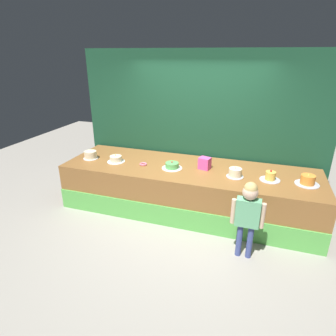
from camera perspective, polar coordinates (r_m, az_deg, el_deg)
ground_plane at (r=4.64m, az=1.86°, el=-11.87°), size 12.00×12.00×0.00m
stage_platform at (r=4.98m, az=4.04°, el=-4.19°), size 4.29×1.31×0.79m
curtain_backdrop at (r=5.34m, az=6.37°, el=8.37°), size 4.54×0.08×2.67m
child_figure at (r=3.83m, az=15.77°, el=-8.15°), size 0.43×0.20×1.12m
pink_box at (r=4.77m, az=7.36°, el=0.94°), size 0.21×0.19×0.20m
donut at (r=4.95m, az=-4.98°, el=0.79°), size 0.13×0.13×0.03m
cake_far_left at (r=5.40m, az=-15.28°, el=2.54°), size 0.27×0.27×0.14m
cake_left at (r=5.14m, az=-10.42°, el=1.76°), size 0.31×0.31×0.16m
cake_center_left at (r=4.77m, az=0.81°, el=0.44°), size 0.34×0.34×0.13m
cake_center_right at (r=4.56m, az=13.32°, el=-0.95°), size 0.27×0.27×0.17m
cake_right at (r=4.60m, az=19.82°, el=-1.64°), size 0.31×0.31×0.17m
cake_far_right at (r=4.66m, az=26.21°, el=-2.24°), size 0.35×0.35×0.18m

